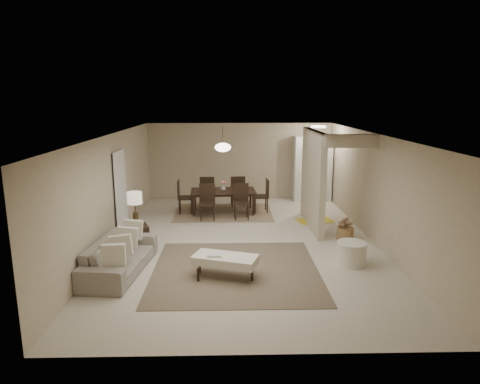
{
  "coord_description": "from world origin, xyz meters",
  "views": [
    {
      "loc": [
        -0.33,
        -9.49,
        3.28
      ],
      "look_at": [
        -0.08,
        0.67,
        1.05
      ],
      "focal_mm": 32.0,
      "sensor_mm": 36.0,
      "label": 1
    }
  ],
  "objects_px": {
    "ottoman_bench": "(225,260)",
    "sofa": "(120,256)",
    "round_pouf": "(351,254)",
    "wicker_basket": "(345,234)",
    "pantry_cabinet": "(312,169)",
    "dining_table": "(223,202)",
    "side_table": "(137,237)"
  },
  "relations": [
    {
      "from": "dining_table",
      "to": "sofa",
      "type": "bearing_deg",
      "value": -116.97
    },
    {
      "from": "sofa",
      "to": "ottoman_bench",
      "type": "height_order",
      "value": "sofa"
    },
    {
      "from": "round_pouf",
      "to": "wicker_basket",
      "type": "distance_m",
      "value": 1.47
    },
    {
      "from": "side_table",
      "to": "wicker_basket",
      "type": "xyz_separation_m",
      "value": [
        4.76,
        0.42,
        -0.1
      ]
    },
    {
      "from": "ottoman_bench",
      "to": "wicker_basket",
      "type": "relative_size",
      "value": 3.31
    },
    {
      "from": "pantry_cabinet",
      "to": "wicker_basket",
      "type": "distance_m",
      "value": 4.24
    },
    {
      "from": "ottoman_bench",
      "to": "side_table",
      "type": "bearing_deg",
      "value": 159.76
    },
    {
      "from": "sofa",
      "to": "side_table",
      "type": "xyz_separation_m",
      "value": [
        0.05,
        1.28,
        -0.05
      ]
    },
    {
      "from": "wicker_basket",
      "to": "side_table",
      "type": "bearing_deg",
      "value": -175.0
    },
    {
      "from": "round_pouf",
      "to": "wicker_basket",
      "type": "xyz_separation_m",
      "value": [
        0.26,
        1.45,
        -0.07
      ]
    },
    {
      "from": "round_pouf",
      "to": "wicker_basket",
      "type": "relative_size",
      "value": 1.54
    },
    {
      "from": "pantry_cabinet",
      "to": "sofa",
      "type": "bearing_deg",
      "value": -129.37
    },
    {
      "from": "pantry_cabinet",
      "to": "dining_table",
      "type": "xyz_separation_m",
      "value": [
        -2.87,
        -1.51,
        -0.72
      ]
    },
    {
      "from": "wicker_basket",
      "to": "pantry_cabinet",
      "type": "bearing_deg",
      "value": 90.2
    },
    {
      "from": "pantry_cabinet",
      "to": "side_table",
      "type": "distance_m",
      "value": 6.64
    },
    {
      "from": "ottoman_bench",
      "to": "wicker_basket",
      "type": "height_order",
      "value": "ottoman_bench"
    },
    {
      "from": "side_table",
      "to": "ottoman_bench",
      "type": "bearing_deg",
      "value": -38.71
    },
    {
      "from": "pantry_cabinet",
      "to": "dining_table",
      "type": "relative_size",
      "value": 1.12
    },
    {
      "from": "wicker_basket",
      "to": "dining_table",
      "type": "height_order",
      "value": "dining_table"
    },
    {
      "from": "round_pouf",
      "to": "sofa",
      "type": "bearing_deg",
      "value": -176.83
    },
    {
      "from": "sofa",
      "to": "side_table",
      "type": "relative_size",
      "value": 4.08
    },
    {
      "from": "round_pouf",
      "to": "wicker_basket",
      "type": "bearing_deg",
      "value": 79.7
    },
    {
      "from": "wicker_basket",
      "to": "ottoman_bench",
      "type": "bearing_deg",
      "value": -144.35
    },
    {
      "from": "sofa",
      "to": "round_pouf",
      "type": "relative_size",
      "value": 3.66
    },
    {
      "from": "wicker_basket",
      "to": "sofa",
      "type": "bearing_deg",
      "value": -160.55
    },
    {
      "from": "dining_table",
      "to": "pantry_cabinet",
      "type": "bearing_deg",
      "value": 24.79
    },
    {
      "from": "sofa",
      "to": "round_pouf",
      "type": "height_order",
      "value": "sofa"
    },
    {
      "from": "ottoman_bench",
      "to": "sofa",
      "type": "bearing_deg",
      "value": -169.95
    },
    {
      "from": "sofa",
      "to": "wicker_basket",
      "type": "distance_m",
      "value": 5.11
    },
    {
      "from": "ottoman_bench",
      "to": "dining_table",
      "type": "bearing_deg",
      "value": 109.67
    },
    {
      "from": "ottoman_bench",
      "to": "round_pouf",
      "type": "distance_m",
      "value": 2.59
    },
    {
      "from": "ottoman_bench",
      "to": "round_pouf",
      "type": "height_order",
      "value": "round_pouf"
    }
  ]
}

